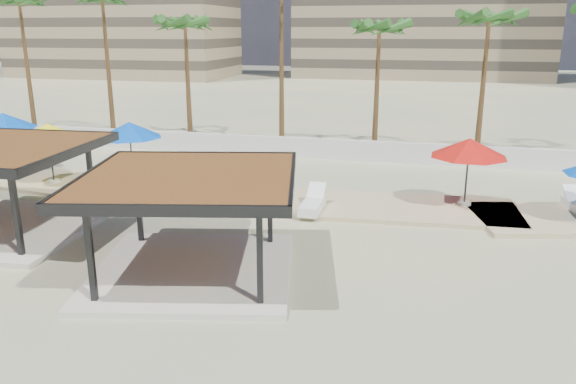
% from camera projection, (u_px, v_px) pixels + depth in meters
% --- Properties ---
extents(ground, '(200.00, 200.00, 0.00)m').
position_uv_depth(ground, '(222.00, 265.00, 18.03)').
color(ground, '#C8BB84').
rests_on(ground, ground).
extents(promenade, '(44.45, 7.97, 0.24)m').
position_uv_depth(promenade, '(326.00, 200.00, 24.68)').
color(promenade, '#C6B284').
rests_on(promenade, ground).
extents(boundary_wall, '(56.00, 0.30, 1.20)m').
position_uv_depth(boundary_wall, '(319.00, 149.00, 32.76)').
color(boundary_wall, silver).
rests_on(boundary_wall, ground).
extents(pavilion_central, '(7.49, 7.49, 3.18)m').
position_uv_depth(pavilion_central, '(191.00, 215.00, 16.95)').
color(pavilion_central, beige).
rests_on(pavilion_central, ground).
extents(umbrella_a, '(3.51, 3.51, 2.95)m').
position_uv_depth(umbrella_a, '(3.00, 121.00, 29.21)').
color(umbrella_a, beige).
rests_on(umbrella_a, promenade).
extents(umbrella_b, '(4.08, 4.08, 2.86)m').
position_uv_depth(umbrella_b, '(48.00, 132.00, 26.44)').
color(umbrella_b, beige).
rests_on(umbrella_b, promenade).
extents(umbrella_c, '(4.22, 4.22, 2.84)m').
position_uv_depth(umbrella_c, '(469.00, 148.00, 22.98)').
color(umbrella_c, beige).
rests_on(umbrella_c, promenade).
extents(umbrella_f, '(3.54, 3.54, 2.81)m').
position_uv_depth(umbrella_f, '(129.00, 130.00, 27.21)').
color(umbrella_f, beige).
rests_on(umbrella_f, promenade).
extents(lounger_a, '(0.78, 2.06, 0.77)m').
position_uv_depth(lounger_a, '(108.00, 171.00, 28.47)').
color(lounger_a, white).
rests_on(lounger_a, promenade).
extents(lounger_b, '(0.77, 2.32, 0.88)m').
position_uv_depth(lounger_b, '(313.00, 205.00, 22.96)').
color(lounger_b, white).
rests_on(lounger_b, promenade).
extents(palm_a, '(3.00, 3.00, 10.01)m').
position_uv_depth(palm_a, '(20.00, 6.00, 37.55)').
color(palm_a, brown).
rests_on(palm_a, ground).
extents(palm_b, '(3.00, 3.00, 10.08)m').
position_uv_depth(palm_b, '(103.00, 4.00, 36.50)').
color(palm_b, brown).
rests_on(palm_b, ground).
extents(palm_c, '(3.00, 3.00, 8.47)m').
position_uv_depth(palm_c, '(185.00, 28.00, 34.95)').
color(palm_c, brown).
rests_on(palm_c, ground).
extents(palm_e, '(3.00, 3.00, 8.23)m').
position_uv_depth(palm_e, '(379.00, 32.00, 32.47)').
color(palm_e, brown).
rests_on(palm_e, ground).
extents(palm_f, '(3.00, 3.00, 8.71)m').
position_uv_depth(palm_f, '(489.00, 24.00, 31.12)').
color(palm_f, brown).
rests_on(palm_f, ground).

